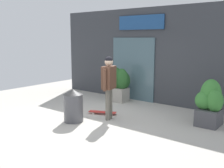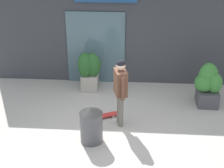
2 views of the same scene
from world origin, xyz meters
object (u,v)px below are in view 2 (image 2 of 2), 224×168
skateboard (103,116)px  planter_box_right (208,85)px  planter_box_left (90,69)px  trash_bin (91,125)px  skateboarder (120,86)px

skateboard → planter_box_right: 3.04m
planter_box_left → trash_bin: (0.38, -2.63, -0.25)m
planter_box_right → skateboard: bearing=-160.9°
skateboarder → skateboard: 1.16m
planter_box_left → trash_bin: 2.67m
skateboarder → planter_box_right: 2.71m
skateboarder → planter_box_left: (-1.00, 1.88, -0.39)m
skateboard → planter_box_left: 1.81m
skateboarder → planter_box_left: bearing=-76.8°
skateboard → planter_box_left: (-0.53, 1.61, 0.63)m
skateboarder → skateboard: bearing=-44.7°
planter_box_right → skateboarder: bearing=-152.2°
skateboarder → skateboard: (-0.47, 0.27, -1.03)m
trash_bin → skateboarder: bearing=50.3°
skateboarder → trash_bin: size_ratio=1.98×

